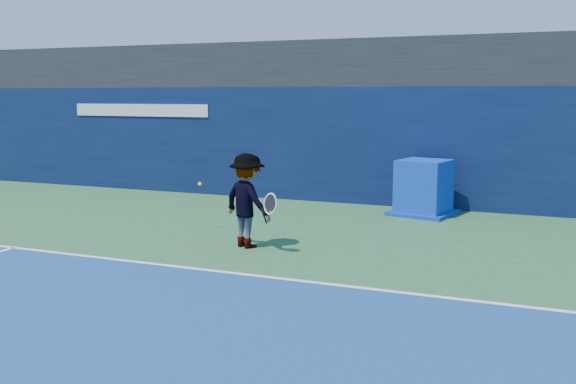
# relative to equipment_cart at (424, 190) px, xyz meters

# --- Properties ---
(ground) EXTENTS (80.00, 80.00, 0.00)m
(ground) POSITION_rel_equipment_cart_xyz_m (-1.41, -9.21, -0.59)
(ground) COLOR #2A5F35
(ground) RESTS_ON ground
(baseline) EXTENTS (24.00, 0.10, 0.01)m
(baseline) POSITION_rel_equipment_cart_xyz_m (-1.41, -6.21, -0.58)
(baseline) COLOR white
(baseline) RESTS_ON ground
(stadium_band) EXTENTS (36.00, 3.00, 1.20)m
(stadium_band) POSITION_rel_equipment_cart_xyz_m (-1.41, 2.29, 3.01)
(stadium_band) COLOR black
(stadium_band) RESTS_ON back_wall_assembly
(back_wall_assembly) EXTENTS (36.00, 1.03, 3.00)m
(back_wall_assembly) POSITION_rel_equipment_cart_xyz_m (-1.41, 1.29, 0.91)
(back_wall_assembly) COLOR #0B183D
(back_wall_assembly) RESTS_ON ground
(equipment_cart) EXTENTS (1.61, 1.61, 1.29)m
(equipment_cart) POSITION_rel_equipment_cart_xyz_m (0.00, 0.00, 0.00)
(equipment_cart) COLOR #0D34BA
(equipment_cart) RESTS_ON ground
(tennis_player) EXTENTS (1.40, 1.05, 1.74)m
(tennis_player) POSITION_rel_equipment_cart_xyz_m (-2.44, -4.49, 0.28)
(tennis_player) COLOR white
(tennis_player) RESTS_ON ground
(tennis_ball) EXTENTS (0.08, 0.08, 0.08)m
(tennis_ball) POSITION_rel_equipment_cart_xyz_m (-4.00, -3.50, 0.38)
(tennis_ball) COLOR #C9DF18
(tennis_ball) RESTS_ON ground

